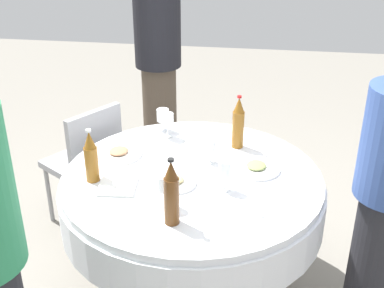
{
  "coord_description": "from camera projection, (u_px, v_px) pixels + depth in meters",
  "views": [
    {
      "loc": [
        2.23,
        0.33,
        2.06
      ],
      "look_at": [
        0.0,
        0.0,
        0.92
      ],
      "focal_mm": 47.0,
      "sensor_mm": 36.0,
      "label": 1
    }
  ],
  "objects": [
    {
      "name": "bottle_amber_right",
      "position": [
        91.0,
        157.0,
        2.5
      ],
      "size": [
        0.07,
        0.07,
        0.29
      ],
      "color": "#8C5619",
      "rests_on": "dining_table"
    },
    {
      "name": "plate_south",
      "position": [
        119.0,
        153.0,
        2.8
      ],
      "size": [
        0.26,
        0.26,
        0.04
      ],
      "color": "white",
      "rests_on": "dining_table"
    },
    {
      "name": "spoon_far",
      "position": [
        250.0,
        208.0,
        2.33
      ],
      "size": [
        0.15,
        0.13,
        0.0
      ],
      "primitive_type": "cube",
      "rotation": [
        0.0,
        0.0,
        3.85
      ],
      "color": "silver",
      "rests_on": "dining_table"
    },
    {
      "name": "wine_glass_mid",
      "position": [
        163.0,
        116.0,
        3.06
      ],
      "size": [
        0.07,
        0.07,
        0.14
      ],
      "color": "white",
      "rests_on": "dining_table"
    },
    {
      "name": "chair_outer",
      "position": [
        88.0,
        158.0,
        3.25
      ],
      "size": [
        0.55,
        0.55,
        0.87
      ],
      "rotation": [
        0.0,
        0.0,
        2.56
      ],
      "color": "#99999E",
      "rests_on": "ground_plane"
    },
    {
      "name": "bottle_amber_far",
      "position": [
        238.0,
        124.0,
        2.83
      ],
      "size": [
        0.07,
        0.07,
        0.31
      ],
      "color": "#8C5619",
      "rests_on": "dining_table"
    },
    {
      "name": "plate_west",
      "position": [
        175.0,
        182.0,
        2.52
      ],
      "size": [
        0.21,
        0.21,
        0.04
      ],
      "color": "white",
      "rests_on": "dining_table"
    },
    {
      "name": "bottle_brown_left",
      "position": [
        171.0,
        194.0,
        2.17
      ],
      "size": [
        0.07,
        0.07,
        0.32
      ],
      "color": "#593314",
      "rests_on": "dining_table"
    },
    {
      "name": "wine_glass_east",
      "position": [
        165.0,
        184.0,
        2.31
      ],
      "size": [
        0.07,
        0.07,
        0.16
      ],
      "color": "white",
      "rests_on": "dining_table"
    },
    {
      "name": "wine_glass_west",
      "position": [
        167.0,
        120.0,
        2.96
      ],
      "size": [
        0.08,
        0.08,
        0.15
      ],
      "color": "white",
      "rests_on": "dining_table"
    },
    {
      "name": "folded_napkin",
      "position": [
        118.0,
        185.0,
        2.49
      ],
      "size": [
        0.2,
        0.2,
        0.02
      ],
      "primitive_type": "cube",
      "rotation": [
        0.0,
        0.0,
        0.09
      ],
      "color": "white",
      "rests_on": "dining_table"
    },
    {
      "name": "plate_rear",
      "position": [
        256.0,
        168.0,
        2.65
      ],
      "size": [
        0.26,
        0.26,
        0.04
      ],
      "color": "white",
      "rests_on": "dining_table"
    },
    {
      "name": "wine_glass_north",
      "position": [
        225.0,
        170.0,
        2.43
      ],
      "size": [
        0.06,
        0.06,
        0.16
      ],
      "color": "white",
      "rests_on": "dining_table"
    },
    {
      "name": "wine_glass_outer",
      "position": [
        210.0,
        146.0,
        2.69
      ],
      "size": [
        0.06,
        0.06,
        0.13
      ],
      "color": "white",
      "rests_on": "dining_table"
    },
    {
      "name": "ground_plane",
      "position": [
        192.0,
        284.0,
        2.94
      ],
      "size": [
        10.0,
        10.0,
        0.0
      ],
      "primitive_type": "plane",
      "color": "gray"
    },
    {
      "name": "person_left",
      "position": [
        159.0,
        69.0,
        3.74
      ],
      "size": [
        0.34,
        0.34,
        1.66
      ],
      "rotation": [
        0.0,
        0.0,
        1.9
      ],
      "color": "#4C3F33",
      "rests_on": "ground_plane"
    },
    {
      "name": "dining_table",
      "position": [
        192.0,
        199.0,
        2.68
      ],
      "size": [
        1.38,
        1.38,
        0.74
      ],
      "color": "white",
      "rests_on": "ground_plane"
    }
  ]
}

